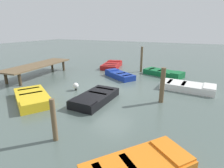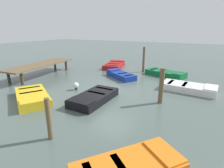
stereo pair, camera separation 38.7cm
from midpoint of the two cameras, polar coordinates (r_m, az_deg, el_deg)
The scene contains 12 objects.
ground_plane at distance 11.32m, azimuth 0.98°, elevation -1.70°, with size 80.00×80.00×0.00m, color #4C5B56.
dock_segment at distance 15.48m, azimuth -21.10°, elevation 5.60°, with size 6.21×2.32×0.95m.
rowboat_red at distance 17.72m, azimuth 1.39°, elevation 6.05°, with size 3.38×2.11×0.46m.
rowboat_green at distance 15.10m, azimuth 17.35°, elevation 3.25°, with size 2.17×3.34×0.46m.
rowboat_yellow at distance 10.36m, azimuth -23.02°, elevation -3.71°, with size 2.89×3.38×0.46m.
rowboat_white at distance 12.02m, azimuth 24.07°, elevation -1.03°, with size 1.66×3.21×0.46m.
rowboat_blue at distance 13.93m, azimuth 3.58°, elevation 2.88°, with size 2.32×2.86×0.46m.
rowboat_black at distance 9.47m, azimuth -4.60°, elevation -4.25°, with size 2.95×1.43×0.46m.
mooring_piling_far_left at distance 15.88m, azimuth 10.71°, elevation 7.63°, with size 0.20×0.20×2.18m, color brown.
mooring_piling_near_left at distance 9.40m, azimuth 16.53°, elevation -0.61°, with size 0.23×0.23×1.82m, color brown.
mooring_piling_center at distance 6.46m, azimuth -17.78°, elevation -10.59°, with size 0.17×0.17×1.52m, color brown.
marker_buoy at distance 11.32m, azimuth -10.44°, elevation -0.47°, with size 0.36×0.36×0.48m.
Camera 2 is at (-9.46, -5.00, 3.70)m, focal length 28.80 mm.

